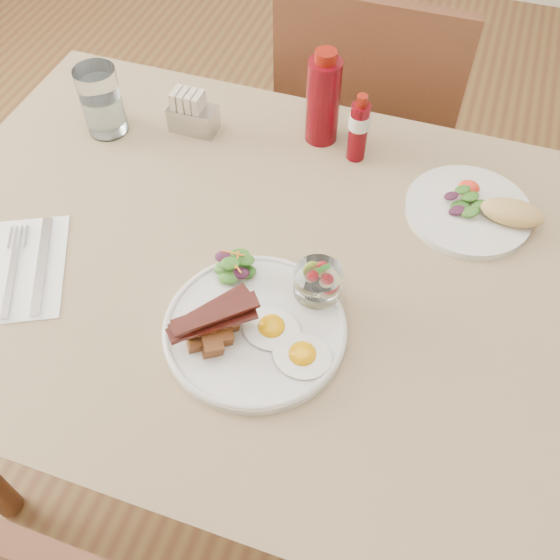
% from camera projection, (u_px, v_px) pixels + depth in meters
% --- Properties ---
extents(table, '(1.33, 0.88, 0.75)m').
position_uv_depth(table, '(287.00, 295.00, 1.11)').
color(table, brown).
rests_on(table, ground).
extents(chair_far, '(0.42, 0.42, 0.93)m').
position_uv_depth(chair_far, '(367.00, 130.00, 1.60)').
color(chair_far, brown).
rests_on(chair_far, ground).
extents(main_plate, '(0.28, 0.28, 0.02)m').
position_uv_depth(main_plate, '(255.00, 329.00, 0.95)').
color(main_plate, silver).
rests_on(main_plate, table).
extents(fried_eggs, '(0.16, 0.12, 0.02)m').
position_uv_depth(fried_eggs, '(287.00, 341.00, 0.92)').
color(fried_eggs, white).
rests_on(fried_eggs, main_plate).
extents(bacon_potato_pile, '(0.12, 0.12, 0.06)m').
position_uv_depth(bacon_potato_pile, '(212.00, 326.00, 0.91)').
color(bacon_potato_pile, brown).
rests_on(bacon_potato_pile, main_plate).
extents(side_salad, '(0.08, 0.08, 0.04)m').
position_uv_depth(side_salad, '(234.00, 267.00, 0.99)').
color(side_salad, '#1B4F15').
rests_on(side_salad, main_plate).
extents(fruit_cup, '(0.07, 0.07, 0.08)m').
position_uv_depth(fruit_cup, '(318.00, 282.00, 0.94)').
color(fruit_cup, white).
rests_on(fruit_cup, main_plate).
extents(second_plate, '(0.24, 0.22, 0.06)m').
position_uv_depth(second_plate, '(479.00, 210.00, 1.09)').
color(second_plate, silver).
rests_on(second_plate, table).
extents(ketchup_bottle, '(0.08, 0.08, 0.19)m').
position_uv_depth(ketchup_bottle, '(323.00, 100.00, 1.17)').
color(ketchup_bottle, '#57040C').
rests_on(ketchup_bottle, table).
extents(hot_sauce_bottle, '(0.05, 0.05, 0.14)m').
position_uv_depth(hot_sauce_bottle, '(359.00, 129.00, 1.15)').
color(hot_sauce_bottle, '#57040C').
rests_on(hot_sauce_bottle, table).
extents(sugar_caddy, '(0.09, 0.05, 0.08)m').
position_uv_depth(sugar_caddy, '(192.00, 114.00, 1.22)').
color(sugar_caddy, '#B2B2B7').
rests_on(sugar_caddy, table).
extents(water_glass, '(0.08, 0.08, 0.14)m').
position_uv_depth(water_glass, '(102.00, 105.00, 1.20)').
color(water_glass, white).
rests_on(water_glass, table).
extents(napkin_cutlery, '(0.21, 0.25, 0.01)m').
position_uv_depth(napkin_cutlery, '(28.00, 267.00, 1.03)').
color(napkin_cutlery, white).
rests_on(napkin_cutlery, table).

